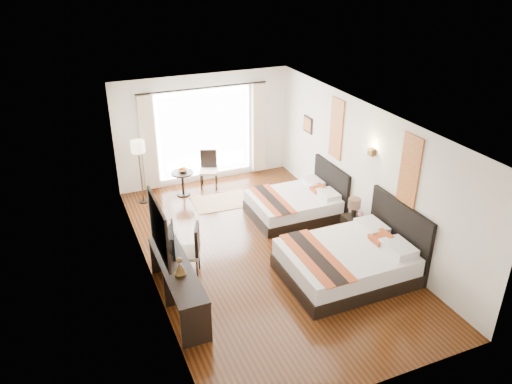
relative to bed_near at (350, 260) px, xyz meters
name	(u,v)px	position (x,y,z in m)	size (l,w,h in m)	color
floor	(263,251)	(-1.15, 1.39, -0.34)	(4.50, 7.50, 0.01)	black
ceiling	(264,119)	(-1.15, 1.39, 2.45)	(4.50, 7.50, 0.02)	white
wall_headboard	(363,170)	(1.09, 1.39, 1.06)	(0.01, 7.50, 2.80)	silver
wall_desk	(146,211)	(-3.40, 1.39, 1.06)	(0.01, 7.50, 2.80)	silver
wall_window	(204,129)	(-1.15, 5.13, 1.06)	(4.50, 0.01, 2.80)	silver
wall_entry	(380,306)	(-1.15, -2.36, 1.06)	(4.50, 0.01, 2.80)	silver
window_glass	(204,133)	(-1.15, 5.12, 0.96)	(2.40, 0.02, 2.20)	white
sheer_curtain	(205,134)	(-1.15, 5.06, 0.96)	(2.30, 0.02, 2.10)	white
drape_left	(148,143)	(-2.60, 5.02, 0.94)	(0.35, 0.14, 2.35)	beige
drape_right	(259,128)	(0.30, 5.02, 0.94)	(0.35, 0.14, 2.35)	beige
art_panel_near	(410,171)	(1.08, 0.00, 1.61)	(0.03, 0.50, 1.35)	maroon
art_panel_far	(336,129)	(1.08, 2.50, 1.61)	(0.03, 0.50, 1.35)	maroon
wall_sconce	(372,152)	(1.04, 1.10, 1.58)	(0.10, 0.14, 0.14)	#4A361A
mirror_frame	(159,228)	(-3.37, 0.43, 1.21)	(0.04, 1.25, 0.95)	black
mirror_glass	(160,228)	(-3.35, 0.43, 1.21)	(0.01, 1.12, 0.82)	white
bed_near	(350,260)	(0.00, 0.00, 0.00)	(2.31, 1.80, 1.31)	black
bed_far	(297,203)	(0.17, 2.50, -0.05)	(1.96, 1.52, 1.10)	black
nightstand	(355,228)	(0.82, 1.10, -0.09)	(0.41, 0.51, 0.49)	black
table_lamp	(354,205)	(0.79, 1.15, 0.44)	(0.26, 0.26, 0.41)	black
vase	(360,219)	(0.80, 0.92, 0.23)	(0.13, 0.13, 0.13)	black
console_desk	(178,285)	(-3.14, 0.43, 0.04)	(0.50, 2.20, 0.76)	black
television	(169,240)	(-3.12, 0.98, 0.63)	(0.74, 0.10, 0.43)	black
bronze_figurine	(180,268)	(-3.14, 0.18, 0.56)	(0.20, 0.20, 0.29)	#4A361A
desk_chair	(188,261)	(-2.76, 1.17, -0.01)	(0.64, 0.64, 1.06)	tan
floor_lamp	(138,151)	(-2.94, 4.50, 0.98)	(0.31, 0.31, 1.56)	black
side_table	(183,184)	(-1.95, 4.50, -0.03)	(0.53, 0.53, 0.61)	black
fruit_bowl	(183,171)	(-1.93, 4.51, 0.30)	(0.24, 0.24, 0.06)	#492C1A
window_chair	(209,176)	(-1.21, 4.70, -0.05)	(0.57, 0.57, 0.95)	tan
jute_rug	(222,202)	(-1.20, 3.76, -0.33)	(1.36, 0.92, 0.01)	tan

